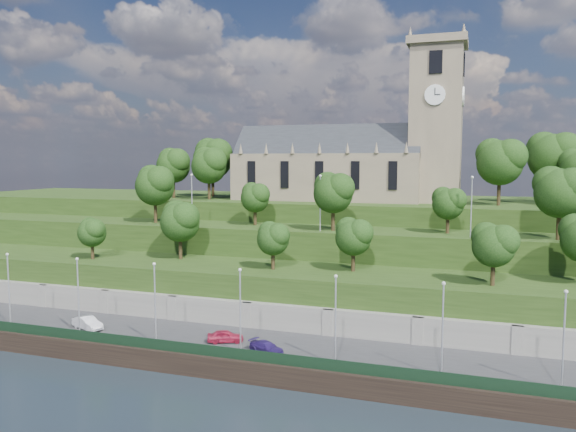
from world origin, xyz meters
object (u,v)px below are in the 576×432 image
(church, at_px, (356,157))
(car_left, at_px, (225,336))
(car_middle, at_px, (88,323))
(car_right, at_px, (267,347))

(church, distance_m, car_left, 45.67)
(car_middle, distance_m, car_right, 23.00)
(church, bearing_deg, car_middle, -119.27)
(car_middle, bearing_deg, car_right, -71.17)
(car_left, bearing_deg, car_middle, 69.28)
(church, relative_size, car_left, 9.80)
(car_right, bearing_deg, car_left, 95.35)
(car_middle, xyz_separation_m, car_right, (22.98, -1.06, -0.15))
(church, xyz_separation_m, car_middle, (-23.26, -41.50, -19.78))
(car_left, xyz_separation_m, car_right, (5.51, -1.84, -0.08))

